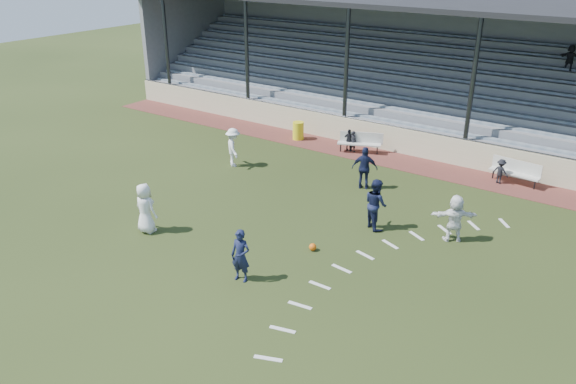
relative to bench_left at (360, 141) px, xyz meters
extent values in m
plane|color=#273314|center=(1.48, -10.55, -0.58)|extent=(90.00, 90.00, 0.00)
cube|color=#582823|center=(1.48, -0.05, -0.57)|extent=(34.00, 2.00, 0.02)
cube|color=beige|center=(1.48, 1.00, 0.02)|extent=(34.00, 0.18, 1.20)
cube|color=beige|center=(0.00, -0.12, -0.13)|extent=(2.00, 1.15, 0.06)
cube|color=beige|center=(0.00, 0.10, 0.12)|extent=(1.87, 0.83, 0.54)
cylinder|color=#282B2F|center=(-0.78, -0.45, -0.36)|extent=(0.06, 0.06, 0.40)
cylinder|color=#282B2F|center=(0.78, 0.21, -0.36)|extent=(0.06, 0.06, 0.40)
cube|color=beige|center=(6.90, 0.22, -0.13)|extent=(2.03, 0.63, 0.06)
cube|color=beige|center=(6.90, 0.44, 0.12)|extent=(1.99, 0.29, 0.54)
cylinder|color=#282B2F|center=(6.06, 0.32, -0.36)|extent=(0.06, 0.06, 0.40)
cylinder|color=#282B2F|center=(7.75, 0.13, -0.36)|extent=(0.06, 0.06, 0.40)
cylinder|color=yellow|center=(-3.43, -0.09, -0.12)|extent=(0.55, 0.55, 0.88)
sphere|color=#DE5B0D|center=(3.09, -8.97, -0.46)|extent=(0.24, 0.24, 0.24)
imported|color=white|center=(-2.23, -11.09, 0.29)|extent=(0.85, 0.56, 1.75)
imported|color=#151B3C|center=(2.30, -11.61, 0.22)|extent=(0.65, 0.48, 1.62)
imported|color=#151B3C|center=(3.98, -6.41, 0.31)|extent=(1.10, 1.05, 1.79)
imported|color=white|center=(-3.75, -4.69, 0.27)|extent=(1.25, 1.20, 1.71)
imported|color=#151B3C|center=(2.10, -3.61, 0.28)|extent=(1.10, 0.76, 1.73)
imported|color=white|center=(6.52, -5.76, 0.22)|extent=(1.53, 1.20, 1.62)
imported|color=black|center=(-0.33, -0.11, -0.06)|extent=(0.39, 0.28, 1.00)
imported|color=black|center=(-0.52, -0.13, -0.04)|extent=(0.66, 0.41, 1.05)
imported|color=black|center=(6.42, -0.04, -0.05)|extent=(0.73, 0.52, 1.03)
cube|color=gray|center=(1.48, 1.55, 0.02)|extent=(34.00, 0.80, 1.20)
cube|color=gray|center=(1.48, 1.65, 0.67)|extent=(33.00, 0.28, 0.10)
cube|color=gray|center=(1.48, 2.35, 0.22)|extent=(34.00, 0.80, 1.60)
cube|color=gray|center=(1.48, 2.45, 1.07)|extent=(33.00, 0.28, 0.10)
cube|color=gray|center=(1.48, 3.15, 0.42)|extent=(34.00, 0.80, 2.00)
cube|color=gray|center=(1.48, 3.25, 1.47)|extent=(33.00, 0.28, 0.10)
cube|color=gray|center=(1.48, 3.95, 0.62)|extent=(34.00, 0.80, 2.40)
cube|color=gray|center=(1.48, 4.05, 1.87)|extent=(33.00, 0.28, 0.10)
cube|color=gray|center=(1.48, 4.75, 0.82)|extent=(34.00, 0.80, 2.80)
cube|color=gray|center=(1.48, 4.85, 2.27)|extent=(33.00, 0.28, 0.10)
cube|color=gray|center=(1.48, 5.55, 1.02)|extent=(34.00, 0.80, 3.20)
cube|color=gray|center=(1.48, 5.65, 2.67)|extent=(33.00, 0.28, 0.10)
cube|color=gray|center=(1.48, 6.35, 1.22)|extent=(34.00, 0.80, 3.60)
cube|color=gray|center=(1.48, 6.45, 3.07)|extent=(33.00, 0.28, 0.10)
cube|color=gray|center=(1.48, 7.15, 1.42)|extent=(34.00, 0.80, 4.00)
cube|color=gray|center=(1.48, 7.25, 3.47)|extent=(33.00, 0.28, 0.10)
cube|color=gray|center=(1.48, 7.95, 1.62)|extent=(34.00, 0.80, 4.40)
cube|color=gray|center=(1.48, 8.05, 3.87)|extent=(33.00, 0.28, 0.10)
cube|color=gray|center=(1.48, 8.55, 2.62)|extent=(34.00, 0.40, 6.40)
cube|color=gray|center=(-15.37, 4.95, 2.62)|extent=(0.30, 7.80, 6.40)
cube|color=black|center=(1.48, 4.65, 5.92)|extent=(34.60, 9.00, 0.22)
cylinder|color=#282B2F|center=(-13.52, 1.10, 2.67)|extent=(0.20, 0.20, 6.50)
cylinder|color=#282B2F|center=(-7.52, 1.10, 2.67)|extent=(0.20, 0.20, 6.50)
cylinder|color=#282B2F|center=(-1.52, 1.10, 2.67)|extent=(0.20, 0.20, 6.50)
cylinder|color=#282B2F|center=(4.48, 1.10, 2.67)|extent=(0.20, 0.20, 6.50)
cylinder|color=#282B2F|center=(1.48, 1.00, 0.67)|extent=(34.00, 0.05, 0.05)
imported|color=black|center=(7.19, 6.39, 3.60)|extent=(1.13, 0.58, 1.17)
cube|color=silver|center=(7.60, -3.54, -0.58)|extent=(0.54, 0.61, 0.01)
cube|color=silver|center=(6.78, -4.33, -0.58)|extent=(0.59, 0.56, 0.01)
cube|color=silver|center=(6.05, -5.21, -0.58)|extent=(0.64, 0.51, 0.01)
cube|color=silver|center=(5.45, -6.17, -0.58)|extent=(0.67, 0.44, 0.01)
cube|color=silver|center=(4.97, -7.21, -0.58)|extent=(0.70, 0.37, 0.01)
cube|color=silver|center=(4.62, -8.29, -0.58)|extent=(0.71, 0.29, 0.01)
cube|color=silver|center=(4.41, -9.41, -0.58)|extent=(0.71, 0.21, 0.01)
cube|color=silver|center=(4.33, -10.55, -0.58)|extent=(0.70, 0.12, 0.01)
cube|color=silver|center=(4.41, -11.69, -0.58)|extent=(0.71, 0.21, 0.01)
cube|color=silver|center=(4.62, -12.81, -0.58)|extent=(0.71, 0.29, 0.01)
cube|color=silver|center=(4.97, -13.89, -0.58)|extent=(0.70, 0.37, 0.01)
camera|label=1|loc=(11.35, -22.27, 8.46)|focal=35.00mm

